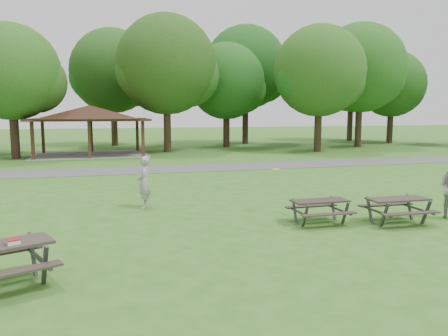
% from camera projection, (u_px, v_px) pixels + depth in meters
% --- Properties ---
extents(ground, '(160.00, 160.00, 0.00)m').
position_uv_depth(ground, '(228.00, 237.00, 11.40)').
color(ground, '#30631C').
rests_on(ground, ground).
extents(asphalt_path, '(120.00, 3.20, 0.02)m').
position_uv_depth(asphalt_path, '(160.00, 169.00, 24.79)').
color(asphalt_path, '#494A4C').
rests_on(asphalt_path, ground).
extents(pavilion, '(8.60, 7.01, 3.76)m').
position_uv_depth(pavilion, '(90.00, 114.00, 32.90)').
color(pavilion, '#341D13').
rests_on(pavilion, ground).
extents(tree_row_d, '(6.93, 6.60, 9.27)m').
position_uv_depth(tree_row_d, '(12.00, 75.00, 29.84)').
color(tree_row_d, black).
rests_on(tree_row_d, ground).
extents(tree_row_e, '(8.40, 8.00, 11.02)m').
position_uv_depth(tree_row_e, '(167.00, 68.00, 35.01)').
color(tree_row_e, '#312216').
rests_on(tree_row_e, ground).
extents(tree_row_f, '(7.35, 7.00, 9.55)m').
position_uv_depth(tree_row_f, '(227.00, 84.00, 40.06)').
color(tree_row_f, black).
rests_on(tree_row_f, ground).
extents(tree_row_g, '(7.77, 7.40, 10.25)m').
position_uv_depth(tree_row_g, '(320.00, 74.00, 35.37)').
color(tree_row_g, black).
rests_on(tree_row_g, ground).
extents(tree_row_h, '(8.61, 8.20, 11.37)m').
position_uv_depth(tree_row_h, '(361.00, 71.00, 40.22)').
color(tree_row_h, '#312015').
rests_on(tree_row_h, ground).
extents(tree_row_i, '(7.14, 6.80, 9.52)m').
position_uv_depth(tree_row_i, '(392.00, 86.00, 45.29)').
color(tree_row_i, black).
rests_on(tree_row_i, ground).
extents(tree_deep_b, '(8.40, 8.00, 11.13)m').
position_uv_depth(tree_deep_b, '(114.00, 74.00, 41.59)').
color(tree_deep_b, '#312215').
rests_on(tree_deep_b, ground).
extents(tree_deep_c, '(8.82, 8.40, 11.90)m').
position_uv_depth(tree_deep_c, '(246.00, 70.00, 44.00)').
color(tree_deep_c, '#321E16').
rests_on(tree_deep_c, ground).
extents(tree_deep_d, '(8.40, 8.00, 11.27)m').
position_uv_depth(tree_deep_d, '(352.00, 78.00, 48.92)').
color(tree_deep_d, black).
rests_on(tree_deep_d, ground).
extents(picnic_table_middle, '(1.67, 1.36, 0.72)m').
position_uv_depth(picnic_table_middle, '(320.00, 206.00, 12.78)').
color(picnic_table_middle, black).
rests_on(picnic_table_middle, ground).
extents(picnic_table_far, '(1.82, 1.49, 0.78)m').
position_uv_depth(picnic_table_far, '(398.00, 204.00, 12.79)').
color(picnic_table_far, '#2D2620').
rests_on(picnic_table_far, ground).
extents(frisbee_in_flight, '(0.35, 0.35, 0.02)m').
position_uv_depth(frisbee_in_flight, '(276.00, 169.00, 14.08)').
color(frisbee_in_flight, yellow).
rests_on(frisbee_in_flight, ground).
extents(frisbee_thrower, '(0.50, 0.69, 1.77)m').
position_uv_depth(frisbee_thrower, '(144.00, 182.00, 14.81)').
color(frisbee_thrower, '#9A9A9C').
rests_on(frisbee_thrower, ground).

